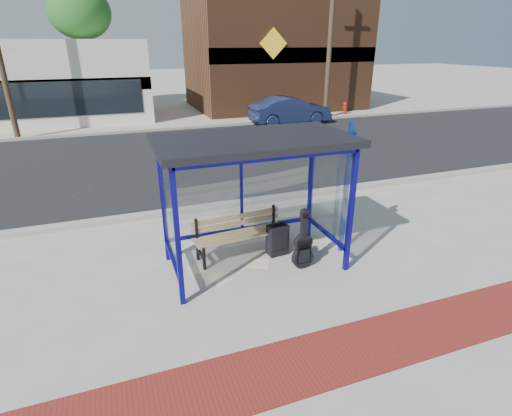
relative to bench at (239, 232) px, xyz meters
name	(u,v)px	position (x,y,z in m)	size (l,w,h in m)	color
ground	(255,264)	(0.15, -0.46, -0.49)	(120.00, 120.00, 0.00)	#B2ADA0
brick_paver_strip	(322,359)	(0.15, -3.06, -0.48)	(60.00, 1.00, 0.01)	maroon
curb_near	(215,206)	(0.15, 2.44, -0.43)	(60.00, 0.25, 0.12)	gray
street_asphalt	(179,158)	(0.15, 7.54, -0.48)	(60.00, 10.00, 0.00)	black
curb_far	(160,129)	(0.15, 12.64, -0.43)	(60.00, 0.25, 0.12)	gray
far_sidewalk	(155,123)	(0.15, 14.54, -0.48)	(60.00, 4.00, 0.01)	#B2ADA0
bus_shelter	(253,156)	(0.15, -0.39, 1.59)	(3.30, 1.80, 2.42)	#0D0B79
storefront_brown	(274,54)	(8.15, 18.03, 2.71)	(10.00, 7.08, 6.40)	#59331E
tree_mid	(80,13)	(-2.85, 21.54, 4.97)	(3.60, 3.60, 7.03)	#4C3826
tree_right	(314,18)	(12.65, 21.54, 4.97)	(3.60, 3.60, 7.03)	#4C3826
utility_pole_east	(330,37)	(9.15, 12.94, 3.62)	(1.60, 0.24, 8.00)	#4C3826
bench	(239,232)	(0.00, 0.00, 0.00)	(1.85, 0.59, 0.86)	black
guitar_bag	(303,248)	(0.94, -0.87, -0.08)	(0.41, 0.13, 1.10)	black
suitcase	(278,240)	(0.70, -0.25, -0.17)	(0.41, 0.29, 0.68)	black
backpack	(303,248)	(1.11, -0.53, -0.29)	(0.40, 0.38, 0.40)	#2E2B19
sign_post	(347,182)	(1.96, -0.55, 0.97)	(0.14, 0.32, 2.59)	#0E2A9A
newspaper_a	(196,269)	(-0.93, -0.26, -0.48)	(0.34, 0.27, 0.01)	white
newspaper_b	(220,279)	(-0.61, -0.74, -0.48)	(0.40, 0.31, 0.01)	white
newspaper_c	(258,263)	(0.21, -0.47, -0.48)	(0.42, 0.33, 0.01)	white
parked_car	(290,110)	(6.60, 12.03, 0.19)	(1.44, 4.12, 1.36)	#1B244C
fire_hydrant	(345,108)	(10.79, 13.60, -0.10)	(0.31, 0.21, 0.70)	red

